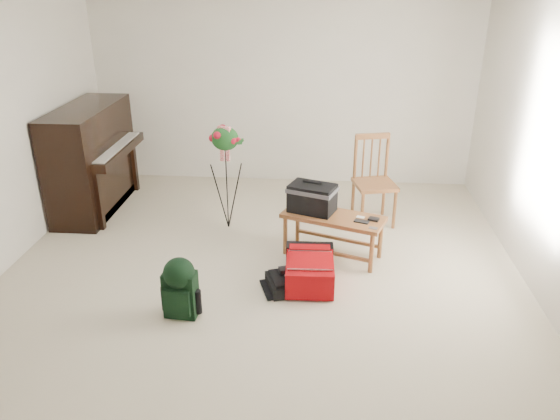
# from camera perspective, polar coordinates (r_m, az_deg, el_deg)

# --- Properties ---
(floor) EXTENTS (5.00, 5.50, 0.01)m
(floor) POSITION_cam_1_polar(r_m,az_deg,el_deg) (5.19, -2.16, -7.55)
(floor) COLOR beige
(floor) RESTS_ON ground
(wall_back) EXTENTS (5.00, 0.04, 2.50)m
(wall_back) POSITION_cam_1_polar(r_m,az_deg,el_deg) (7.30, 0.27, 12.46)
(wall_back) COLOR silver
(wall_back) RESTS_ON floor
(piano) EXTENTS (0.71, 1.50, 1.25)m
(piano) POSITION_cam_1_polar(r_m,az_deg,el_deg) (6.91, -18.98, 4.88)
(piano) COLOR black
(piano) RESTS_ON floor
(bench) EXTENTS (1.09, 0.73, 0.78)m
(bench) POSITION_cam_1_polar(r_m,az_deg,el_deg) (5.43, 3.93, 0.44)
(bench) COLOR #985B31
(bench) RESTS_ON floor
(dining_chair) EXTENTS (0.53, 0.53, 1.01)m
(dining_chair) POSITION_cam_1_polar(r_m,az_deg,el_deg) (6.29, 9.86, 2.96)
(dining_chair) COLOR #985B31
(dining_chair) RESTS_ON floor
(red_suitcase) EXTENTS (0.46, 0.66, 0.28)m
(red_suitcase) POSITION_cam_1_polar(r_m,az_deg,el_deg) (5.14, 3.13, -5.98)
(red_suitcase) COLOR #AF070E
(red_suitcase) RESTS_ON floor
(black_duffel) EXTENTS (0.55, 0.49, 0.19)m
(black_duffel) POSITION_cam_1_polar(r_m,az_deg,el_deg) (5.06, 1.36, -7.47)
(black_duffel) COLOR black
(black_duffel) RESTS_ON floor
(green_backpack) EXTENTS (0.29, 0.26, 0.54)m
(green_backpack) POSITION_cam_1_polar(r_m,az_deg,el_deg) (4.65, -10.42, -7.71)
(green_backpack) COLOR black
(green_backpack) RESTS_ON floor
(flower_stand) EXTENTS (0.48, 0.48, 1.21)m
(flower_stand) POSITION_cam_1_polar(r_m,az_deg,el_deg) (6.04, -5.60, 3.32)
(flower_stand) COLOR black
(flower_stand) RESTS_ON floor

